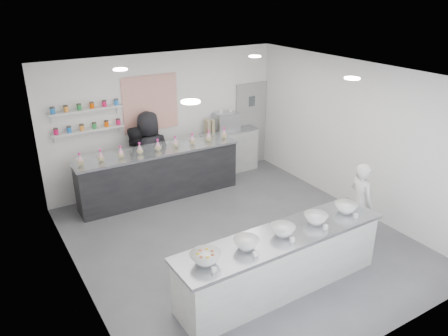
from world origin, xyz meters
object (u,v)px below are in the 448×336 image
(espresso_machine, at_px, (226,122))
(woman_prep, at_px, (360,202))
(prep_counter, at_px, (281,262))
(back_bar, at_px, (160,175))
(espresso_ledge, at_px, (229,151))
(staff_right, at_px, (150,154))
(staff_left, at_px, (136,163))

(espresso_machine, height_order, woman_prep, espresso_machine)
(prep_counter, xyz_separation_m, back_bar, (-0.30, 3.80, 0.08))
(espresso_ledge, relative_size, espresso_machine, 2.46)
(back_bar, distance_m, espresso_ledge, 2.10)
(prep_counter, relative_size, woman_prep, 2.31)
(prep_counter, bearing_deg, espresso_machine, 67.85)
(back_bar, height_order, espresso_ledge, back_bar)
(woman_prep, relative_size, staff_right, 0.79)
(prep_counter, xyz_separation_m, staff_right, (-0.39, 4.07, 0.47))
(prep_counter, distance_m, woman_prep, 2.14)
(back_bar, height_order, woman_prep, woman_prep)
(espresso_ledge, distance_m, espresso_machine, 0.76)
(prep_counter, relative_size, espresso_ledge, 2.39)
(prep_counter, bearing_deg, back_bar, 93.62)
(woman_prep, height_order, staff_left, staff_left)
(espresso_ledge, xyz_separation_m, woman_prep, (0.33, -3.86, 0.21))
(woman_prep, height_order, staff_right, staff_right)
(staff_right, bearing_deg, woman_prep, 132.43)
(woman_prep, bearing_deg, espresso_machine, 14.78)
(espresso_machine, bearing_deg, woman_prep, -83.55)
(espresso_ledge, bearing_deg, staff_right, -175.18)
(espresso_ledge, xyz_separation_m, staff_right, (-2.13, -0.18, 0.41))
(espresso_machine, distance_m, staff_right, 2.07)
(prep_counter, relative_size, staff_right, 1.82)
(staff_right, bearing_deg, prep_counter, 103.96)
(back_bar, distance_m, staff_left, 0.56)
(prep_counter, relative_size, back_bar, 0.97)
(back_bar, bearing_deg, espresso_ledge, 13.73)
(espresso_ledge, height_order, staff_left, staff_left)
(woman_prep, bearing_deg, staff_left, 45.71)
(back_bar, distance_m, woman_prep, 4.16)
(staff_left, bearing_deg, espresso_ledge, 160.30)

